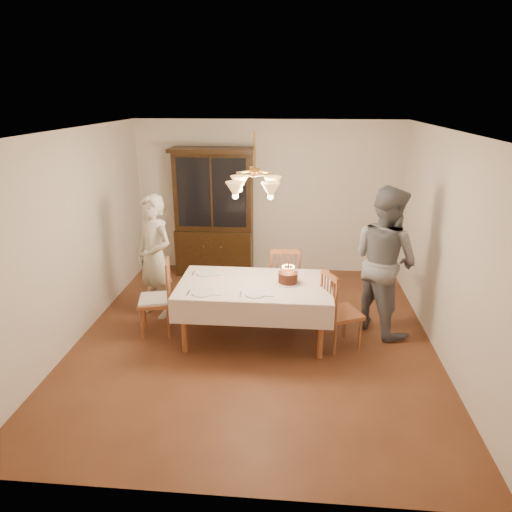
# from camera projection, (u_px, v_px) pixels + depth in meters

# --- Properties ---
(ground) EXTENTS (5.00, 5.00, 0.00)m
(ground) POSITION_uv_depth(u_px,v_px,m) (255.00, 337.00, 5.93)
(ground) COLOR #562B18
(ground) RESTS_ON ground
(room_shell) EXTENTS (5.00, 5.00, 5.00)m
(room_shell) POSITION_uv_depth(u_px,v_px,m) (255.00, 219.00, 5.40)
(room_shell) COLOR white
(room_shell) RESTS_ON ground
(dining_table) EXTENTS (1.90, 1.10, 0.76)m
(dining_table) POSITION_uv_depth(u_px,v_px,m) (255.00, 289.00, 5.70)
(dining_table) COLOR brown
(dining_table) RESTS_ON ground
(china_hutch) EXTENTS (1.38, 0.54, 2.16)m
(china_hutch) POSITION_uv_depth(u_px,v_px,m) (214.00, 215.00, 7.77)
(china_hutch) COLOR black
(china_hutch) RESTS_ON ground
(chair_far_side) EXTENTS (0.44, 0.42, 1.00)m
(chair_far_side) POSITION_uv_depth(u_px,v_px,m) (285.00, 282.00, 6.52)
(chair_far_side) COLOR brown
(chair_far_side) RESTS_ON ground
(chair_left_end) EXTENTS (0.51, 0.52, 1.00)m
(chair_left_end) POSITION_uv_depth(u_px,v_px,m) (156.00, 301.00, 5.91)
(chair_left_end) COLOR brown
(chair_left_end) RESTS_ON ground
(chair_right_end) EXTENTS (0.56, 0.57, 1.00)m
(chair_right_end) POSITION_uv_depth(u_px,v_px,m) (340.00, 314.00, 5.58)
(chair_right_end) COLOR brown
(chair_right_end) RESTS_ON ground
(elderly_woman) EXTENTS (0.76, 0.70, 1.73)m
(elderly_woman) POSITION_uv_depth(u_px,v_px,m) (155.00, 257.00, 6.27)
(elderly_woman) COLOR beige
(elderly_woman) RESTS_ON ground
(adult_in_grey) EXTENTS (1.15, 1.19, 1.93)m
(adult_in_grey) POSITION_uv_depth(u_px,v_px,m) (384.00, 260.00, 5.86)
(adult_in_grey) COLOR slate
(adult_in_grey) RESTS_ON ground
(birthday_cake) EXTENTS (0.30, 0.30, 0.23)m
(birthday_cake) POSITION_uv_depth(u_px,v_px,m) (288.00, 278.00, 5.66)
(birthday_cake) COLOR white
(birthday_cake) RESTS_ON dining_table
(place_setting_near_left) EXTENTS (0.40, 0.25, 0.02)m
(place_setting_near_left) POSITION_uv_depth(u_px,v_px,m) (204.00, 293.00, 5.39)
(place_setting_near_left) COLOR white
(place_setting_near_left) RESTS_ON dining_table
(place_setting_near_right) EXTENTS (0.39, 0.25, 0.02)m
(place_setting_near_right) POSITION_uv_depth(u_px,v_px,m) (256.00, 294.00, 5.36)
(place_setting_near_right) COLOR white
(place_setting_near_right) RESTS_ON dining_table
(place_setting_far_left) EXTENTS (0.38, 0.23, 0.02)m
(place_setting_far_left) POSITION_uv_depth(u_px,v_px,m) (207.00, 273.00, 5.97)
(place_setting_far_left) COLOR white
(place_setting_far_left) RESTS_ON dining_table
(chandelier) EXTENTS (0.62, 0.62, 0.73)m
(chandelier) POSITION_uv_depth(u_px,v_px,m) (255.00, 186.00, 5.27)
(chandelier) COLOR #BF8C3F
(chandelier) RESTS_ON ground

